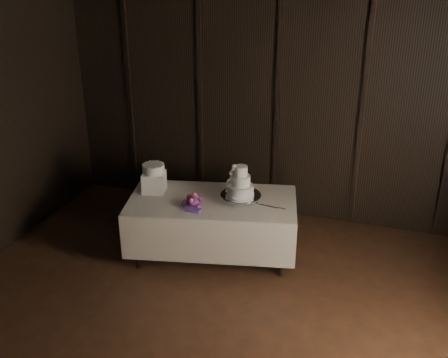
% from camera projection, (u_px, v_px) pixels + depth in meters
% --- Properties ---
extents(room, '(6.08, 7.08, 3.08)m').
position_uv_depth(room, '(174.00, 234.00, 3.99)').
color(room, black).
rests_on(room, ground).
extents(display_table, '(2.17, 1.45, 0.76)m').
position_uv_depth(display_table, '(212.00, 225.00, 6.36)').
color(display_table, beige).
rests_on(display_table, ground).
extents(cake_stand, '(0.61, 0.61, 0.09)m').
position_uv_depth(cake_stand, '(241.00, 198.00, 6.17)').
color(cake_stand, silver).
rests_on(cake_stand, display_table).
extents(wedding_cake, '(0.33, 0.30, 0.36)m').
position_uv_depth(wedding_cake, '(238.00, 184.00, 6.09)').
color(wedding_cake, white).
rests_on(wedding_cake, cake_stand).
extents(bouquet, '(0.30, 0.40, 0.18)m').
position_uv_depth(bouquet, '(193.00, 201.00, 6.05)').
color(bouquet, '#BC4D66').
rests_on(bouquet, display_table).
extents(box_pedestal, '(0.31, 0.31, 0.25)m').
position_uv_depth(box_pedestal, '(154.00, 182.00, 6.39)').
color(box_pedestal, white).
rests_on(box_pedestal, display_table).
extents(small_cake, '(0.28, 0.28, 0.11)m').
position_uv_depth(small_cake, '(153.00, 169.00, 6.32)').
color(small_cake, white).
rests_on(small_cake, box_pedestal).
extents(cake_knife, '(0.37, 0.07, 0.01)m').
position_uv_depth(cake_knife, '(267.00, 206.00, 6.06)').
color(cake_knife, silver).
rests_on(cake_knife, display_table).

